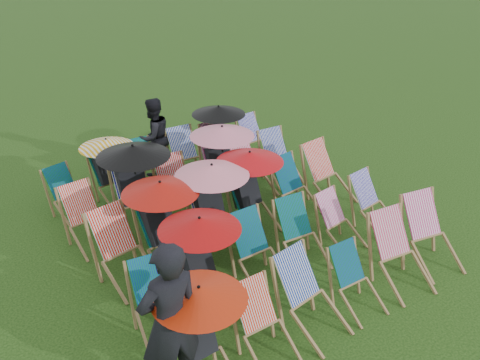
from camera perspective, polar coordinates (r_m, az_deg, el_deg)
ground at (r=8.76m, az=-0.16°, el=-6.11°), size 100.00×100.00×0.00m
deckchair_0 at (r=6.06m, az=-4.06°, el=-16.28°), size 1.05×1.09×1.24m
deckchair_1 at (r=6.49m, az=2.80°, el=-15.26°), size 0.61×0.83×0.88m
deckchair_2 at (r=6.84m, az=7.73°, el=-12.23°), size 0.77×0.99×1.00m
deckchair_3 at (r=7.32m, az=12.44°, el=-10.50°), size 0.58×0.79×0.83m
deckchair_4 at (r=7.84m, az=16.87°, el=-7.49°), size 0.79×1.01×1.00m
deckchair_5 at (r=8.41m, az=19.86°, el=-5.44°), size 0.85×1.05×1.01m
deckchair_6 at (r=6.84m, az=-8.73°, el=-12.81°), size 0.72×0.91×0.91m
deckchair_7 at (r=7.06m, az=-3.93°, el=-8.71°), size 1.09×1.17×1.29m
deckchair_8 at (r=7.62m, az=2.00°, el=-7.54°), size 0.65×0.89×0.95m
deckchair_9 at (r=8.04m, az=6.66°, el=-5.77°), size 0.71×0.91×0.93m
deckchair_10 at (r=8.53m, az=10.70°, el=-4.38°), size 0.63×0.82×0.83m
deckchair_11 at (r=9.13m, az=14.19°, el=-2.35°), size 0.66×0.86×0.88m
deckchair_12 at (r=7.73m, az=-12.29°, el=-7.29°), size 0.79×1.02×1.03m
deckchair_13 at (r=7.86m, az=-8.10°, el=-4.64°), size 1.12×1.19×1.33m
deckchair_14 at (r=8.21m, az=-2.85°, el=-2.75°), size 1.15×1.20×1.36m
deckchair_15 at (r=8.72m, az=1.24°, el=-0.99°), size 1.10×1.17×1.31m
deckchair_16 at (r=9.30m, az=6.07°, el=-0.79°), size 0.69×0.92×0.94m
deckchair_17 at (r=9.76m, az=9.48°, el=0.65°), size 0.75×0.99×1.02m
deckchair_18 at (r=8.70m, az=-15.93°, el=-3.94°), size 0.68×0.91×0.93m
deckchair_19 at (r=8.86m, az=-11.05°, el=-0.66°), size 1.20×1.26×1.42m
deckchair_20 at (r=9.24m, az=-6.67°, el=-0.91°), size 0.74×0.96×0.97m
deckchair_21 at (r=9.56m, az=-1.86°, el=1.87°), size 1.15×1.23×1.37m
deckchair_22 at (r=9.87m, az=1.11°, el=1.35°), size 0.75×0.99×1.01m
deckchair_23 at (r=10.42m, az=4.35°, el=2.46°), size 0.68×0.90×0.93m
deckchair_24 at (r=9.61m, az=-17.83°, el=-1.40°), size 0.69×0.86×0.84m
deckchair_25 at (r=9.85m, az=-13.71°, el=1.13°), size 0.97×1.05×1.15m
deckchair_26 at (r=10.15m, az=-10.16°, el=1.32°), size 0.67×0.88×0.90m
deckchair_27 at (r=10.44m, az=-5.59°, el=2.56°), size 0.71×0.93×0.96m
deckchair_28 at (r=10.80m, az=-2.14°, el=4.67°), size 1.08×1.12×1.28m
deckchair_29 at (r=11.29m, az=1.76°, el=4.44°), size 0.62×0.84×0.88m
person_left at (r=5.79m, az=-7.47°, el=-14.76°), size 0.72×0.49×1.94m
person_rear at (r=10.61m, az=-9.19°, el=4.54°), size 0.87×0.74×1.57m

